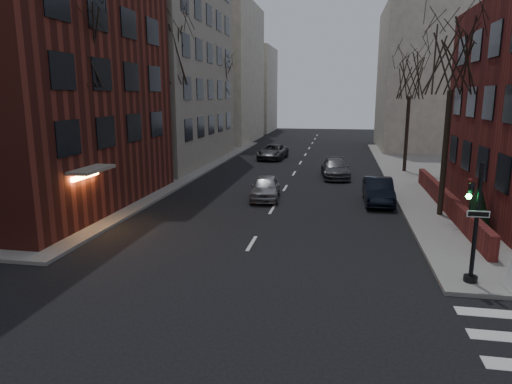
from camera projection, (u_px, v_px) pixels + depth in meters
building_left_tan at (112, 6)px, 40.75m from camera, size 18.00×18.00×28.00m
low_wall_right at (446, 201)px, 24.46m from camera, size 0.35×16.00×1.00m
building_distant_la at (203, 74)px, 61.63m from camera, size 14.00×16.00×18.00m
building_distant_ra at (445, 79)px, 51.73m from camera, size 14.00×14.00×16.00m
building_distant_lb at (244, 90)px, 78.05m from camera, size 10.00×12.00×14.00m
traffic_signal at (473, 231)px, 14.82m from camera, size 0.76×0.44×4.00m
tree_left_a at (74, 46)px, 21.22m from camera, size 4.18×4.18×10.26m
tree_left_b at (168, 56)px, 32.67m from camera, size 4.40×4.40×10.80m
tree_left_c at (219, 77)px, 46.31m from camera, size 3.96×3.96×9.72m
tree_right_a at (453, 57)px, 22.04m from camera, size 3.96×3.96×9.72m
tree_right_b at (411, 77)px, 35.60m from camera, size 3.74×3.74×9.18m
streetlamp_near at (157, 126)px, 29.69m from camera, size 0.36×0.36×6.28m
streetlamp_far at (230, 114)px, 48.93m from camera, size 0.36×0.36×6.28m
parked_sedan at (378, 191)px, 26.55m from camera, size 1.64×4.53×1.48m
car_lane_silver at (265, 187)px, 27.72m from camera, size 2.05×4.32×1.43m
car_lane_gray at (335, 169)px, 34.81m from camera, size 2.49×5.06×1.42m
car_lane_far at (273, 152)px, 44.96m from camera, size 2.76×5.33×1.44m
evergreen_shrub at (478, 206)px, 20.75m from camera, size 1.63×1.63×2.27m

